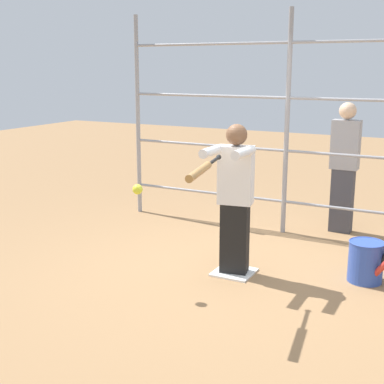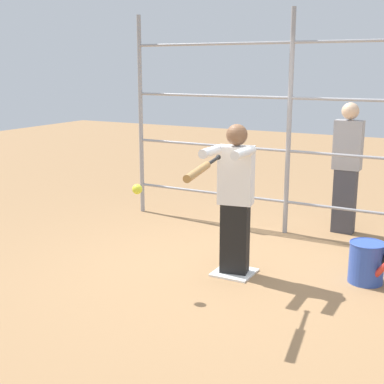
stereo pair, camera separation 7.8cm
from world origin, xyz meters
TOP-DOWN VIEW (x-y plane):
  - ground_plane at (0.00, 0.00)m, footprint 24.00×24.00m
  - home_plate at (0.00, 0.00)m, footprint 0.40×0.40m
  - fence_backstop at (0.00, -1.60)m, footprint 4.46×0.06m
  - batter at (0.00, 0.02)m, footprint 0.39×0.57m
  - baseball_bat_swinging at (-0.09, 0.95)m, footprint 0.21×0.90m
  - softball_in_flight at (0.67, 0.76)m, footprint 0.10×0.10m
  - bat_bucket at (-1.28, -0.40)m, footprint 0.72×0.73m
  - bystander_behind_fence at (-0.65, -1.98)m, footprint 0.34×0.21m

SIDE VIEW (x-z plane):
  - ground_plane at x=0.00m, z-range 0.00..0.00m
  - home_plate at x=0.00m, z-range 0.00..0.02m
  - bat_bucket at x=-1.28m, z-range -0.16..0.63m
  - batter at x=0.00m, z-range 0.06..1.61m
  - bystander_behind_fence at x=-0.65m, z-range 0.03..1.70m
  - softball_in_flight at x=0.67m, z-range 0.93..1.03m
  - baseball_bat_swinging at x=-0.09m, z-range 1.22..1.31m
  - fence_backstop at x=0.00m, z-range 0.00..2.79m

